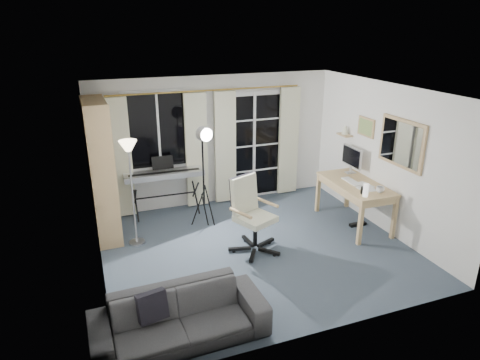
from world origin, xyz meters
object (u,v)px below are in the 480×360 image
at_px(sofa, 179,310).
at_px(desk, 355,188).
at_px(bookshelf, 99,175).
at_px(monitor, 352,158).
at_px(mug, 380,189).
at_px(torchiere_lamp, 129,162).
at_px(keyboard_piano, 164,175).
at_px(office_chair, 249,208).
at_px(studio_light, 204,146).

bearing_deg(sofa, desk, 25.51).
bearing_deg(bookshelf, monitor, -9.73).
bearing_deg(desk, mug, -77.39).
bearing_deg(monitor, torchiere_lamp, 178.96).
relative_size(keyboard_piano, office_chair, 1.22).
bearing_deg(mug, torchiere_lamp, 163.27).
bearing_deg(sofa, office_chair, 46.36).
bearing_deg(mug, sofa, -160.32).
bearing_deg(monitor, sofa, -147.29).
xyz_separation_m(studio_light, desk, (2.38, -0.79, -0.75)).
distance_m(desk, mug, 0.53).
bearing_deg(desk, torchiere_lamp, 171.70).
bearing_deg(sofa, bookshelf, 100.13).
bearing_deg(monitor, office_chair, -163.31).
relative_size(bookshelf, studio_light, 1.25).
relative_size(bookshelf, torchiere_lamp, 1.32).
xyz_separation_m(desk, mug, (0.10, -0.50, 0.16)).
xyz_separation_m(bookshelf, sofa, (0.59, -2.80, -0.68)).
xyz_separation_m(torchiere_lamp, sofa, (0.15, -2.36, -0.97)).
bearing_deg(bookshelf, torchiere_lamp, -46.90).
bearing_deg(bookshelf, studio_light, -10.37).
bearing_deg(torchiere_lamp, mug, -16.73).
xyz_separation_m(monitor, sofa, (-3.62, -2.21, -0.67)).
relative_size(office_chair, mug, 9.21).
xyz_separation_m(monitor, mug, (-0.10, -0.95, -0.22)).
bearing_deg(torchiere_lamp, monitor, -2.34).
distance_m(torchiere_lamp, desk, 3.69).
bearing_deg(mug, desk, 101.31).
bearing_deg(sofa, keyboard_piano, 79.55).
bearing_deg(bookshelf, mug, -22.29).
bearing_deg(monitor, mug, -94.50).
xyz_separation_m(studio_light, monitor, (2.57, -0.34, -0.37)).
relative_size(keyboard_piano, mug, 11.19).
relative_size(monitor, sofa, 0.29).
height_order(mug, sofa, mug).
distance_m(bookshelf, torchiere_lamp, 0.68).
height_order(bookshelf, mug, bookshelf).
bearing_deg(bookshelf, office_chair, -32.03).
distance_m(keyboard_piano, monitor, 3.30).
xyz_separation_m(keyboard_piano, mug, (3.02, -1.99, 0.06)).
height_order(torchiere_lamp, sofa, torchiere_lamp).
bearing_deg(office_chair, studio_light, 90.02).
bearing_deg(torchiere_lamp, bookshelf, 134.81).
distance_m(torchiere_lamp, sofa, 2.56).
bearing_deg(studio_light, keyboard_piano, 107.19).
bearing_deg(office_chair, desk, -18.88).
height_order(torchiere_lamp, desk, torchiere_lamp).
bearing_deg(sofa, studio_light, 66.04).
xyz_separation_m(keyboard_piano, office_chair, (0.95, -1.63, -0.09)).
distance_m(office_chair, monitor, 2.28).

